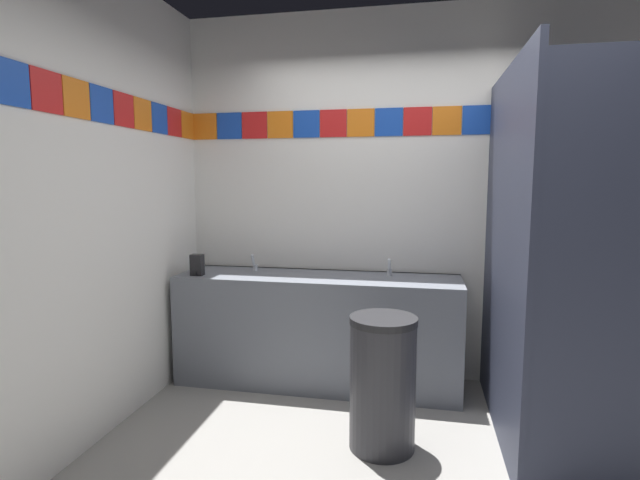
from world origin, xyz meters
TOP-DOWN VIEW (x-y plane):
  - wall_back at (-0.00, 1.44)m, footprint 3.64×0.09m
  - wall_side at (-1.86, 0.00)m, footprint 0.09×2.81m
  - vanity_counter at (-0.71, 1.13)m, footprint 2.12×0.56m
  - faucet_left at (-1.24, 1.21)m, footprint 0.04×0.10m
  - faucet_right at (-0.18, 1.21)m, footprint 0.04×0.10m
  - soap_dispenser at (-1.60, 0.96)m, footprint 0.09×0.09m
  - stall_divider at (0.70, 0.42)m, footprint 0.92×1.46m
  - toilet at (0.99, 0.95)m, footprint 0.39×0.49m
  - trash_bin at (-0.16, 0.30)m, footprint 0.39×0.39m

SIDE VIEW (x-z plane):
  - toilet at x=0.99m, z-range -0.07..0.67m
  - trash_bin at x=-0.16m, z-range 0.00..0.78m
  - vanity_counter at x=-0.71m, z-range 0.01..0.85m
  - faucet_left at x=-1.24m, z-range 0.82..0.96m
  - faucet_right at x=-0.18m, z-range 0.82..0.96m
  - soap_dispenser at x=-1.60m, z-range 0.83..0.99m
  - stall_divider at x=0.70m, z-range 0.00..2.21m
  - wall_side at x=-1.86m, z-range 0.00..2.84m
  - wall_back at x=0.00m, z-range 0.00..2.84m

